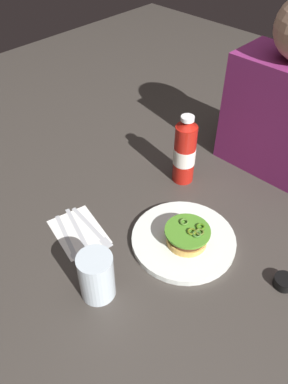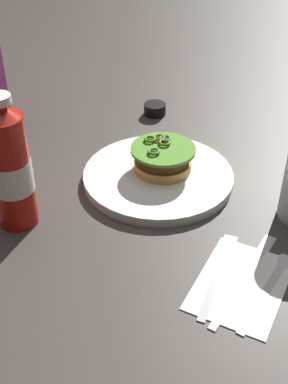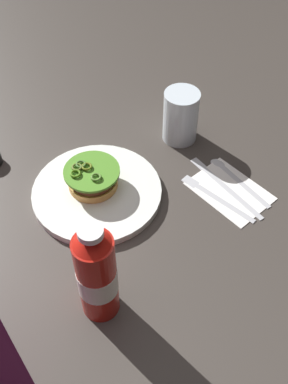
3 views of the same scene
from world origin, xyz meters
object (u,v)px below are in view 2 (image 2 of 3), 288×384
Objects in this scene: dinner_plate at (158,176)px; burger_sandwich at (163,158)px; napkin at (241,284)px; ketchup_bottle at (10,168)px; butter_knife at (249,271)px; fork_utensil at (221,265)px; condiment_cup at (155,109)px; spoon_utensil at (273,278)px.

dinner_plate is 2.34× the size of burger_sandwich.
ketchup_bottle is at bearing 80.76° from napkin.
napkin is at bearing -145.65° from burger_sandwich.
fork_utensil is at bearing 88.17° from butter_knife.
butter_knife reaches higher than napkin.
ketchup_bottle is 1.07× the size of butter_knife.
napkin is (-0.25, -0.17, -0.04)m from burger_sandwich.
condiment_cup reaches higher than spoon_utensil.
dinner_plate is at bearing -49.73° from ketchup_bottle.
ketchup_bottle is 1.31× the size of spoon_utensil.
condiment_cup is at bearing 23.71° from fork_utensil.
condiment_cup is 0.30× the size of napkin.
ketchup_bottle is at bearing 84.76° from butter_knife.
burger_sandwich is 0.71× the size of napkin.
burger_sandwich is 2.37× the size of condiment_cup.
fork_utensil is (-0.22, -0.14, -0.04)m from burger_sandwich.
condiment_cup is (0.25, 0.07, -0.03)m from burger_sandwich.
napkin is at bearing 112.19° from spoon_utensil.
butter_knife is at bearing -95.24° from ketchup_bottle.
ketchup_bottle is at bearing 162.38° from condiment_cup.
dinner_plate is 0.27m from condiment_cup.
dinner_plate is 1.49× the size of fork_utensil.
spoon_utensil is (-0.47, -0.28, -0.01)m from condiment_cup.
dinner_plate is 0.28m from butter_knife.
ketchup_bottle is at bearing 131.80° from burger_sandwich.
butter_knife is at bearing -141.22° from burger_sandwich.
ketchup_bottle is 0.36m from fork_utensil.
condiment_cup is 0.55m from spoon_utensil.
dinner_plate reaches higher than fork_utensil.
fork_utensil is at bearing -156.29° from condiment_cup.
burger_sandwich is at bearing -20.64° from dinner_plate.
burger_sandwich reaches higher than condiment_cup.
fork_utensil is at bearing -148.31° from burger_sandwich.
napkin is 0.79× the size of butter_knife.
ketchup_bottle is 1.22× the size of fork_utensil.
condiment_cup is 0.53m from butter_knife.
burger_sandwich is at bearing -48.20° from ketchup_bottle.
napkin is (-0.06, -0.37, -0.10)m from ketchup_bottle.
condiment_cup reaches higher than dinner_plate.
condiment_cup reaches higher than fork_utensil.
dinner_plate is at bearing -166.20° from condiment_cup.
burger_sandwich is 0.52× the size of ketchup_bottle.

